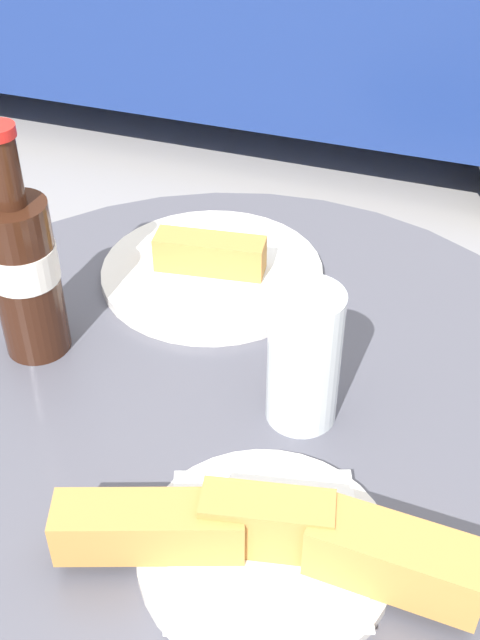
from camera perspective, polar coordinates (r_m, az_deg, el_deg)
The scene contains 5 objects.
bistro_table at distance 0.91m, azimuth -0.79°, elevation -12.07°, with size 0.76×0.76×0.70m.
cola_bottle_left at distance 0.80m, azimuth -15.10°, elevation 3.53°, with size 0.07×0.07×0.24m.
drinking_glass at distance 0.72m, azimuth 4.56°, elevation -3.06°, with size 0.07×0.07×0.14m.
lunch_plate_near at distance 0.63m, azimuth 2.15°, elevation -15.58°, with size 0.32×0.20×0.07m.
lunch_plate_far at distance 0.92m, azimuth -2.02°, elevation 3.69°, with size 0.25×0.25×0.05m.
Camera 1 is at (0.20, -0.54, 1.24)m, focal length 45.00 mm.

